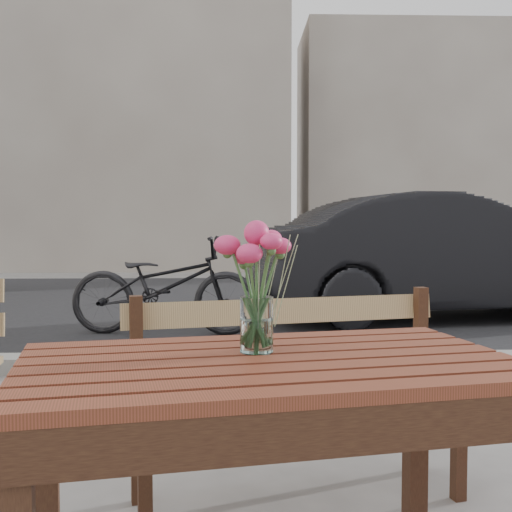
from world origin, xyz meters
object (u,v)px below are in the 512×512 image
Objects in this scene: main_table at (269,407)px; bicycle at (164,285)px; main_vase at (257,271)px; parked_car at (440,257)px.

main_table is 4.81m from bicycle.
main_vase is 6.12m from parked_car.
main_vase is (-0.03, 0.08, 0.34)m from main_table.
main_vase is 4.75m from bicycle.
parked_car reaches higher than main_vase.
parked_car is at bearing 56.82° from main_table.
bicycle is (-0.80, 4.74, -0.15)m from main_table.
bicycle is at bearing 88.08° from main_table.
main_table is 0.35m from main_vase.
parked_car reaches higher than bicycle.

